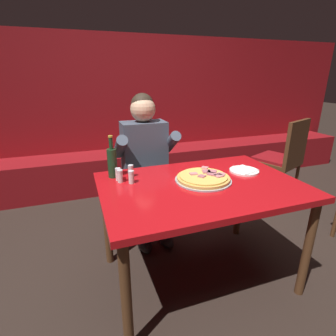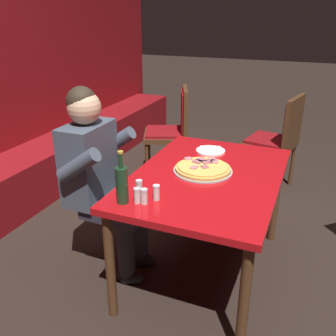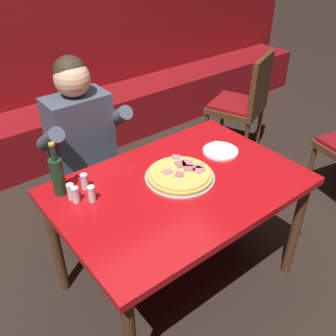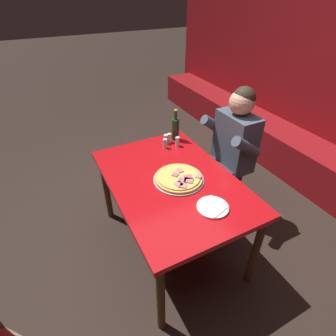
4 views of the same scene
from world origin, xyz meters
name	(u,v)px [view 2 (image 2 of 4)]	position (x,y,z in m)	size (l,w,h in m)	color
ground_plane	(203,271)	(0.00, 0.00, 0.00)	(24.00, 24.00, 0.00)	black
main_dining_table	(207,186)	(0.00, 0.00, 0.67)	(1.30, 0.88, 0.75)	#4C2D19
pizza	(203,169)	(0.04, 0.04, 0.76)	(0.38, 0.38, 0.05)	#9E9EA3
plate_white_paper	(211,151)	(0.39, 0.10, 0.75)	(0.21, 0.21, 0.02)	white
beer_bottle	(122,184)	(-0.52, 0.31, 0.86)	(0.07, 0.07, 0.29)	#19381E
shaker_oregano	(137,196)	(-0.50, 0.24, 0.78)	(0.04, 0.04, 0.09)	silver
shaker_parmesan	(139,188)	(-0.41, 0.27, 0.78)	(0.04, 0.04, 0.09)	silver
shaker_red_pepper_flakes	(144,197)	(-0.49, 0.20, 0.78)	(0.04, 0.04, 0.09)	silver
shaker_black_pepper	(156,193)	(-0.43, 0.16, 0.78)	(0.04, 0.04, 0.09)	silver
diner_seated_blue_shirt	(101,175)	(-0.19, 0.66, 0.71)	(0.53, 0.53, 1.27)	black
dining_chair_near_right	(279,137)	(1.53, -0.27, 0.56)	(0.52, 0.52, 0.96)	#4C2D19
dining_chair_near_left	(173,127)	(1.42, 0.79, 0.57)	(0.57, 0.57, 0.97)	#4C2D19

